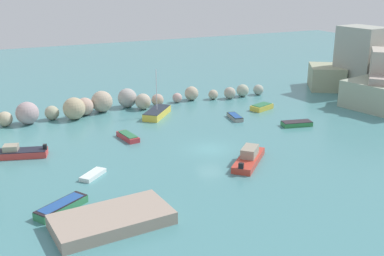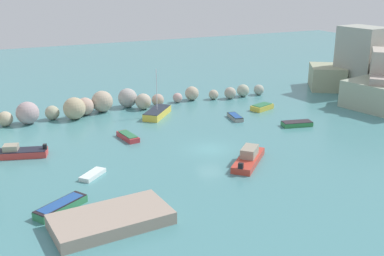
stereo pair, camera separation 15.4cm
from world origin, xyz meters
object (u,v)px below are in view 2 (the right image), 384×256
object	(u,v)px
moored_boat_1	(262,107)
moored_boat_6	(128,137)
moored_boat_0	(157,113)
moored_boat_2	(297,124)
moored_boat_7	(235,117)
stone_dock	(111,219)
moored_boat_4	(61,206)
moored_boat_5	(249,158)
moored_boat_3	(20,152)
moored_boat_8	(93,175)

from	to	relation	value
moored_boat_1	moored_boat_6	xyz separation A→B (m)	(-19.56, -3.64, -0.06)
moored_boat_0	moored_boat_2	size ratio (longest dim) A/B	1.61
moored_boat_7	stone_dock	bearing A→B (deg)	140.82
moored_boat_4	moored_boat_5	world-z (taller)	moored_boat_5
stone_dock	moored_boat_4	bearing A→B (deg)	127.31
stone_dock	moored_boat_3	bearing A→B (deg)	104.69
moored_boat_0	moored_boat_8	xyz separation A→B (m)	(-11.86, -14.85, -0.28)
moored_boat_2	moored_boat_8	distance (m)	25.61
moored_boat_0	moored_boat_4	size ratio (longest dim) A/B	1.38
moored_boat_6	moored_boat_2	bearing A→B (deg)	-110.00
moored_boat_2	moored_boat_4	world-z (taller)	moored_boat_4
moored_boat_4	moored_boat_8	bearing A→B (deg)	-157.11
stone_dock	moored_boat_8	world-z (taller)	stone_dock
stone_dock	moored_boat_1	xyz separation A→B (m)	(26.30, 20.75, -0.11)
moored_boat_0	moored_boat_3	size ratio (longest dim) A/B	1.17
moored_boat_0	moored_boat_4	bearing A→B (deg)	-176.41
moored_boat_5	moored_boat_4	bearing A→B (deg)	142.20
moored_boat_7	moored_boat_4	bearing A→B (deg)	131.21
moored_boat_5	moored_boat_8	distance (m)	14.48
moored_boat_3	moored_boat_7	distance (m)	25.39
moored_boat_4	moored_boat_5	size ratio (longest dim) A/B	0.78
moored_boat_4	stone_dock	bearing A→B (deg)	95.63
stone_dock	moored_boat_6	size ratio (longest dim) A/B	2.33
stone_dock	moored_boat_0	size ratio (longest dim) A/B	1.39
moored_boat_2	moored_boat_3	world-z (taller)	moored_boat_3
moored_boat_4	moored_boat_2	bearing A→B (deg)	166.20
moored_boat_3	moored_boat_4	distance (m)	13.03
moored_boat_1	moored_boat_3	xyz separation A→B (m)	(-30.67, -4.07, 0.10)
moored_boat_1	moored_boat_6	size ratio (longest dim) A/B	0.97
moored_boat_0	moored_boat_8	bearing A→B (deg)	-177.21
moored_boat_3	moored_boat_6	world-z (taller)	moored_boat_3
stone_dock	moored_boat_2	xyz separation A→B (m)	(26.13, 13.08, -0.18)
stone_dock	moored_boat_3	size ratio (longest dim) A/B	1.63
moored_boat_1	moored_boat_3	distance (m)	30.94
moored_boat_2	moored_boat_5	distance (m)	13.33
moored_boat_1	moored_boat_0	bearing A→B (deg)	147.69
moored_boat_2	moored_boat_7	world-z (taller)	moored_boat_2
moored_boat_5	moored_boat_6	xyz separation A→B (m)	(-8.25, 11.33, -0.23)
moored_boat_1	moored_boat_4	size ratio (longest dim) A/B	0.79
moored_boat_0	moored_boat_6	size ratio (longest dim) A/B	1.68
stone_dock	moored_boat_3	world-z (taller)	moored_boat_3
moored_boat_2	moored_boat_8	bearing A→B (deg)	-157.75
moored_boat_0	moored_boat_5	bearing A→B (deg)	-131.42
moored_boat_1	moored_boat_7	bearing A→B (deg)	-177.61
moored_boat_4	moored_boat_5	bearing A→B (deg)	154.85
moored_boat_2	moored_boat_6	xyz separation A→B (m)	(-19.39, 4.03, 0.01)
moored_boat_1	moored_boat_3	size ratio (longest dim) A/B	0.67
moored_boat_2	moored_boat_3	size ratio (longest dim) A/B	0.73
stone_dock	moored_boat_5	size ratio (longest dim) A/B	1.49
moored_boat_0	moored_boat_3	bearing A→B (deg)	154.00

